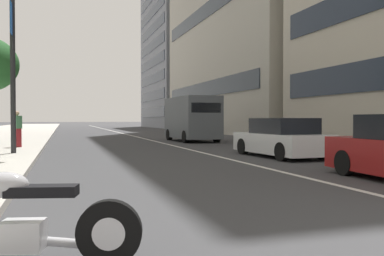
% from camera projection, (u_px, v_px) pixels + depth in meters
% --- Properties ---
extents(lane_centre_stripe, '(110.00, 0.16, 0.01)m').
position_uv_depth(lane_centre_stripe, '(127.00, 134.00, 36.75)').
color(lane_centre_stripe, silver).
rests_on(lane_centre_stripe, ground).
extents(motorcycle_mid_row, '(0.76, 2.17, 1.09)m').
position_uv_depth(motorcycle_mid_row, '(20.00, 223.00, 3.84)').
color(motorcycle_mid_row, black).
rests_on(motorcycle_mid_row, ground).
extents(car_lead_in_lane, '(4.27, 1.97, 1.41)m').
position_uv_depth(car_lead_in_lane, '(281.00, 139.00, 15.01)').
color(car_lead_in_lane, silver).
rests_on(car_lead_in_lane, ground).
extents(delivery_van_ahead, '(5.11, 2.29, 2.71)m').
position_uv_depth(delivery_van_ahead, '(192.00, 118.00, 25.58)').
color(delivery_van_ahead, '#4C5156').
rests_on(delivery_van_ahead, ground).
extents(street_lamp_with_banners, '(1.26, 2.14, 8.87)m').
position_uv_depth(street_lamp_with_banners, '(20.00, 8.00, 14.88)').
color(street_lamp_with_banners, '#232326').
rests_on(street_lamp_with_banners, sidewalk_right_plaza).
extents(pedestrian_on_plaza, '(0.47, 0.46, 1.59)m').
position_uv_depth(pedestrian_on_plaza, '(17.00, 129.00, 18.06)').
color(pedestrian_on_plaza, maroon).
rests_on(pedestrian_on_plaza, sidewalk_right_plaza).
extents(office_tower_near_left, '(19.64, 20.31, 30.76)m').
position_uv_depth(office_tower_near_left, '(211.00, 36.00, 69.40)').
color(office_tower_near_left, gray).
rests_on(office_tower_near_left, ground).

